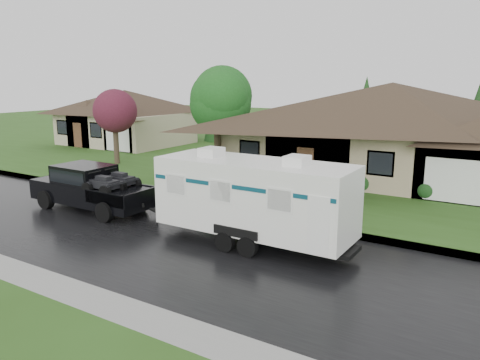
# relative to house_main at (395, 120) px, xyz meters

# --- Properties ---
(ground) EXTENTS (140.00, 140.00, 0.00)m
(ground) POSITION_rel_house_main_xyz_m (-2.29, -13.84, -3.59)
(ground) COLOR #2C5119
(ground) RESTS_ON ground
(road) EXTENTS (140.00, 8.00, 0.01)m
(road) POSITION_rel_house_main_xyz_m (-2.29, -15.84, -3.59)
(road) COLOR black
(road) RESTS_ON ground
(curb) EXTENTS (140.00, 0.50, 0.15)m
(curb) POSITION_rel_house_main_xyz_m (-2.29, -11.59, -3.52)
(curb) COLOR gray
(curb) RESTS_ON ground
(lawn) EXTENTS (140.00, 26.00, 0.15)m
(lawn) POSITION_rel_house_main_xyz_m (-2.29, 1.16, -3.52)
(lawn) COLOR #2C5119
(lawn) RESTS_ON ground
(house_main) EXTENTS (19.44, 10.80, 6.90)m
(house_main) POSITION_rel_house_main_xyz_m (0.00, 0.00, 0.00)
(house_main) COLOR tan
(house_main) RESTS_ON lawn
(house_far) EXTENTS (10.80, 8.64, 5.80)m
(house_far) POSITION_rel_house_main_xyz_m (-24.07, 2.02, -0.62)
(house_far) COLOR tan
(house_far) RESTS_ON lawn
(tree_left_green) EXTENTS (3.97, 3.97, 6.57)m
(tree_left_green) POSITION_rel_house_main_xyz_m (-9.17, -5.20, 1.12)
(tree_left_green) COLOR #382B1E
(tree_left_green) RESTS_ON lawn
(tree_red) EXTENTS (3.01, 3.01, 4.98)m
(tree_red) POSITION_rel_house_main_xyz_m (-17.46, -5.61, 0.01)
(tree_red) COLOR #382B1E
(tree_red) RESTS_ON lawn
(shrub_row) EXTENTS (13.60, 1.00, 1.00)m
(shrub_row) POSITION_rel_house_main_xyz_m (-0.29, -4.54, -2.94)
(shrub_row) COLOR #143814
(shrub_row) RESTS_ON lawn
(pickup_truck) EXTENTS (6.23, 2.37, 2.08)m
(pickup_truck) POSITION_rel_house_main_xyz_m (-10.15, -14.26, -2.48)
(pickup_truck) COLOR black
(pickup_truck) RESTS_ON ground
(travel_trailer) EXTENTS (7.68, 2.70, 3.45)m
(travel_trailer) POSITION_rel_house_main_xyz_m (-1.33, -14.26, -1.76)
(travel_trailer) COLOR white
(travel_trailer) RESTS_ON ground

